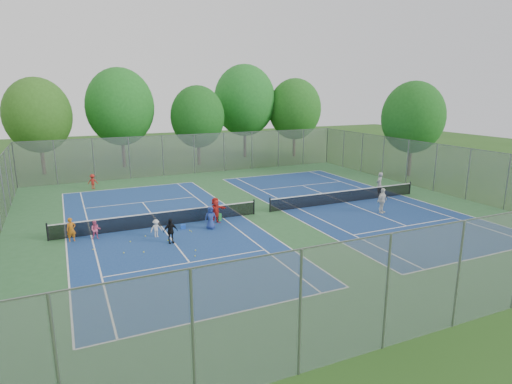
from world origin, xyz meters
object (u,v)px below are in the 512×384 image
at_px(net_left, 161,219).
at_px(ball_crate, 183,227).
at_px(net_right, 346,197).
at_px(ball_hopper, 219,217).
at_px(instructor, 379,184).

xyz_separation_m(net_left, ball_crate, (1.14, -1.02, -0.33)).
xyz_separation_m(net_right, ball_hopper, (-10.29, -0.38, -0.21)).
height_order(net_right, ball_crate, net_right).
bearing_deg(ball_hopper, instructor, 4.05).
distance_m(net_left, net_right, 14.00).
height_order(net_left, ball_hopper, net_left).
xyz_separation_m(ball_crate, instructor, (16.57, 1.63, 0.83)).
bearing_deg(net_right, ball_crate, -175.48).
xyz_separation_m(net_right, instructor, (3.71, 0.61, 0.50)).
relative_size(ball_crate, instructor, 0.16).
height_order(ball_crate, instructor, instructor).
distance_m(net_left, ball_crate, 1.57).
bearing_deg(net_right, net_left, 180.00).
bearing_deg(net_left, ball_hopper, -5.82).
bearing_deg(instructor, net_right, -16.08).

